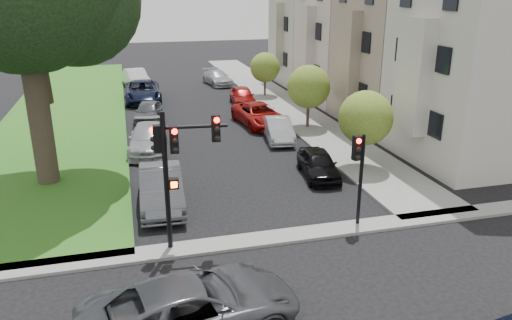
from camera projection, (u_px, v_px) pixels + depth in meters
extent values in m
plane|color=black|center=(296.00, 267.00, 16.16)|extent=(140.00, 140.00, 0.00)
cube|color=#345C21|center=(67.00, 112.00, 35.84)|extent=(8.00, 44.00, 0.12)
cube|color=slate|center=(277.00, 99.00, 39.66)|extent=(3.50, 44.00, 0.12)
cube|color=slate|center=(277.00, 237.00, 17.96)|extent=(60.00, 1.00, 0.12)
cube|color=silver|center=(483.00, 63.00, 24.82)|extent=(7.00, 7.40, 10.00)
cube|color=silver|center=(413.00, 76.00, 24.06)|extent=(0.70, 2.20, 5.50)
cube|color=black|center=(421.00, 55.00, 23.80)|extent=(0.08, 3.60, 6.00)
cube|color=gray|center=(404.00, 46.00, 31.66)|extent=(7.00, 7.40, 10.00)
cube|color=gray|center=(347.00, 56.00, 30.90)|extent=(0.70, 2.20, 5.50)
cube|color=black|center=(353.00, 39.00, 30.64)|extent=(0.08, 3.60, 6.00)
cube|color=#B5B5B5|center=(352.00, 35.00, 38.50)|extent=(7.00, 7.40, 10.00)
cube|color=#B5B5B5|center=(305.00, 43.00, 37.73)|extent=(0.70, 2.20, 5.50)
cube|color=black|center=(309.00, 29.00, 37.48)|extent=(0.08, 3.60, 6.00)
cube|color=tan|center=(317.00, 28.00, 45.34)|extent=(7.00, 7.40, 10.00)
cube|color=tan|center=(276.00, 34.00, 44.57)|extent=(0.70, 2.20, 5.50)
cube|color=black|center=(280.00, 23.00, 44.31)|extent=(0.08, 3.60, 6.00)
cylinder|color=#332920|center=(38.00, 108.00, 21.83)|extent=(0.98, 0.98, 7.11)
sphere|color=black|center=(75.00, 1.00, 21.64)|extent=(5.69, 5.69, 5.69)
cylinder|color=#332920|center=(363.00, 151.00, 24.48)|extent=(0.19, 0.19, 1.88)
sphere|color=#4A6E26|center=(366.00, 118.00, 23.92)|extent=(2.63, 2.63, 2.63)
cylinder|color=#332920|center=(308.00, 114.00, 31.52)|extent=(0.19, 0.19, 1.92)
sphere|color=#4A6E26|center=(309.00, 87.00, 30.94)|extent=(2.69, 2.69, 2.69)
cylinder|color=#332920|center=(265.00, 86.00, 40.62)|extent=(0.17, 0.17, 1.71)
sphere|color=#4A6E26|center=(265.00, 67.00, 40.11)|extent=(2.39, 2.39, 2.39)
cylinder|color=black|center=(167.00, 184.00, 16.43)|extent=(0.19, 0.19, 4.91)
cylinder|color=black|center=(196.00, 127.00, 16.06)|extent=(2.08, 0.32, 0.11)
cube|color=black|center=(174.00, 140.00, 16.01)|extent=(0.31, 0.27, 0.90)
cube|color=black|center=(216.00, 128.00, 16.25)|extent=(0.31, 0.27, 0.90)
cube|color=black|center=(157.00, 139.00, 16.10)|extent=(0.27, 0.31, 0.90)
sphere|color=#FF0C05|center=(174.00, 132.00, 15.78)|extent=(0.19, 0.19, 0.19)
sphere|color=black|center=(175.00, 150.00, 15.98)|extent=(0.19, 0.19, 0.19)
cube|color=black|center=(174.00, 183.00, 16.49)|extent=(0.35, 0.27, 0.36)
cube|color=#FF5905|center=(174.00, 185.00, 16.37)|extent=(0.21, 0.03, 0.21)
cylinder|color=black|center=(360.00, 182.00, 18.35)|extent=(0.15, 0.15, 3.61)
cube|color=black|center=(357.00, 148.00, 17.85)|extent=(0.31, 0.28, 0.90)
sphere|color=#FF0C05|center=(359.00, 141.00, 17.62)|extent=(0.19, 0.19, 0.19)
imported|color=#3F4247|center=(192.00, 307.00, 12.85)|extent=(6.13, 3.68, 1.59)
imported|color=black|center=(319.00, 164.00, 23.61)|extent=(1.98, 3.95, 1.29)
imported|color=#999BA0|center=(278.00, 129.00, 29.18)|extent=(1.96, 4.21, 1.33)
imported|color=maroon|center=(259.00, 115.00, 32.31)|extent=(2.92, 5.35, 1.42)
imported|color=maroon|center=(242.00, 96.00, 37.85)|extent=(1.97, 4.20, 1.39)
imported|color=#999BA0|center=(218.00, 78.00, 45.57)|extent=(2.45, 4.69, 1.30)
imported|color=#3F4247|center=(161.00, 188.00, 20.41)|extent=(1.90, 4.93, 1.60)
imported|color=#999BA0|center=(148.00, 139.00, 27.24)|extent=(2.54, 5.15, 1.44)
imported|color=#3F4247|center=(148.00, 112.00, 33.18)|extent=(2.35, 4.24, 1.37)
imported|color=black|center=(143.00, 91.00, 38.95)|extent=(2.75, 5.82, 1.61)
imported|color=silver|center=(136.00, 78.00, 44.64)|extent=(2.45, 4.96, 1.56)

